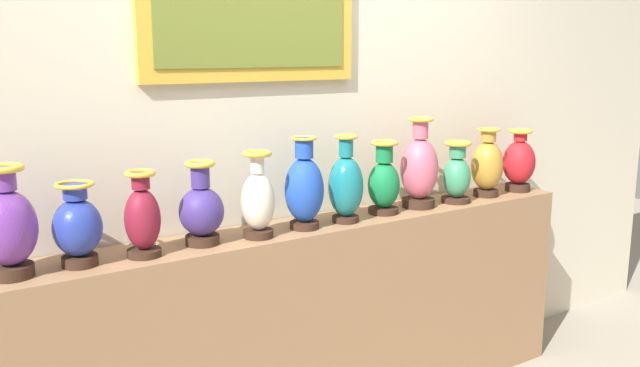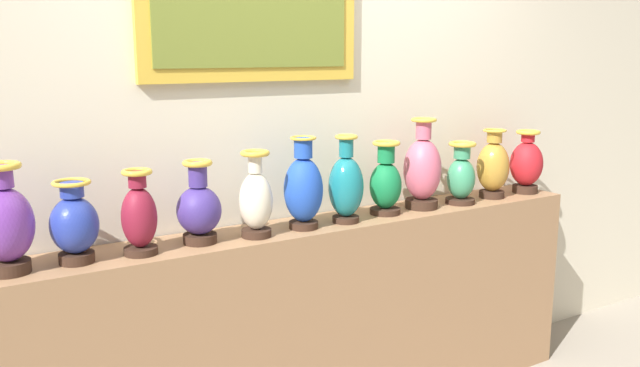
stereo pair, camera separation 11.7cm
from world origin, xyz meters
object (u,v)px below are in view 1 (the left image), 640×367
vase_indigo (201,210)px  vase_emerald (384,182)px  vase_sapphire (304,189)px  vase_cobalt (78,227)px  vase_crimson (519,162)px  vase_burgundy (142,218)px  vase_violet (8,227)px  vase_rose (419,169)px  vase_teal (346,185)px  vase_ivory (258,200)px  vase_jade (457,175)px  vase_ochre (487,166)px

vase_indigo → vase_emerald: bearing=-0.0°
vase_sapphire → vase_cobalt: bearing=178.9°
vase_indigo → vase_crimson: (1.86, -0.01, 0.02)m
vase_burgundy → vase_sapphire: size_ratio=0.81×
vase_violet → vase_cobalt: bearing=0.4°
vase_rose → vase_crimson: size_ratio=1.30×
vase_cobalt → vase_teal: bearing=-1.3°
vase_burgundy → vase_emerald: bearing=1.3°
vase_teal → vase_crimson: bearing=0.8°
vase_indigo → vase_sapphire: 0.47m
vase_rose → vase_emerald: bearing=-179.3°
vase_ivory → vase_sapphire: bearing=3.2°
vase_cobalt → vase_emerald: (1.40, 0.01, 0.01)m
vase_ivory → vase_emerald: bearing=3.0°
vase_indigo → vase_jade: bearing=-1.0°
vase_cobalt → vase_rose: 1.63m
vase_indigo → vase_ivory: (0.23, -0.04, 0.02)m
vase_emerald → vase_rose: bearing=0.7°
vase_emerald → vase_crimson: vase_emerald is taller
vase_burgundy → vase_teal: vase_teal is taller
vase_sapphire → vase_rose: (0.68, 0.03, 0.01)m
vase_emerald → vase_crimson: 0.94m
vase_cobalt → vase_emerald: size_ratio=0.88×
vase_violet → vase_ivory: 0.93m
vase_teal → vase_jade: size_ratio=1.26×
vase_emerald → vase_ochre: 0.69m
vase_cobalt → vase_rose: size_ratio=0.69×
vase_violet → vase_ivory: (0.93, -0.03, -0.02)m
vase_teal → vase_crimson: (1.18, 0.02, -0.01)m
vase_teal → vase_jade: (0.70, 0.01, -0.03)m
vase_cobalt → vase_teal: size_ratio=0.77×
vase_emerald → vase_ochre: bearing=-0.5°
vase_violet → vase_jade: (2.08, -0.02, -0.03)m
vase_violet → vase_emerald: bearing=0.2°
vase_crimson → vase_ochre: bearing=178.4°
vase_cobalt → vase_ochre: size_ratio=0.85×
vase_violet → vase_teal: size_ratio=0.98×
vase_sapphire → vase_jade: vase_sapphire is taller
vase_sapphire → vase_rose: size_ratio=0.91×
vase_jade → vase_crimson: 0.48m
vase_cobalt → vase_sapphire: (0.94, -0.02, 0.03)m
vase_sapphire → vase_rose: 0.68m
vase_burgundy → vase_indigo: bearing=6.1°
vase_violet → vase_emerald: vase_violet is taller
vase_indigo → vase_crimson: size_ratio=0.99×
vase_violet → vase_indigo: (0.70, 0.01, -0.03)m
vase_teal → vase_jade: bearing=0.6°
vase_teal → vase_ivory: bearing=-179.2°
vase_ivory → vase_emerald: vase_ivory is taller
vase_indigo → vase_crimson: vase_crimson is taller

